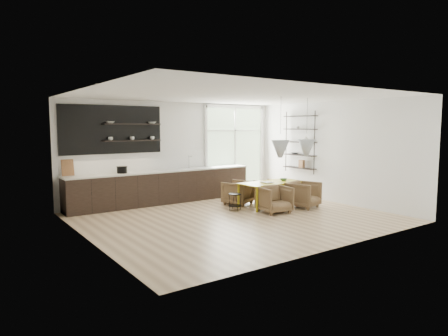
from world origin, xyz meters
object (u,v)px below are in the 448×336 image
dining_table (271,184)px  armchair_front_left (274,199)px  wire_stool (235,200)px  armchair_back_right (268,190)px  armchair_front_right (303,195)px  armchair_back_left (238,192)px

dining_table → armchair_front_left: size_ratio=2.49×
armchair_front_left → wire_stool: bearing=136.9°
armchair_back_right → armchair_front_left: (-1.06, -1.45, 0.04)m
armchair_back_right → wire_stool: 1.84m
dining_table → armchair_front_right: 0.92m
armchair_front_left → armchair_back_left: bearing=101.2°
armchair_back_right → armchair_front_left: armchair_front_left is taller
dining_table → armchair_front_right: (0.56, -0.67, -0.27)m
armchair_back_left → armchair_back_right: 1.16m
dining_table → armchair_back_right: dining_table is taller
armchair_back_right → dining_table: bearing=51.0°
armchair_back_right → armchair_front_left: bearing=50.8°
armchair_front_left → armchair_front_right: size_ratio=0.96×
armchair_front_right → wire_stool: bearing=138.1°
dining_table → wire_stool: 1.22m
wire_stool → armchair_back_left: bearing=48.2°
armchair_back_right → wire_stool: bearing=17.9°
armchair_back_left → armchair_front_left: (0.10, -1.42, 0.01)m
dining_table → armchair_back_left: same height
armchair_front_right → armchair_back_left: bearing=112.0°
armchair_back_right → armchair_front_left: size_ratio=0.89×
dining_table → armchair_front_right: armchair_front_right is taller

